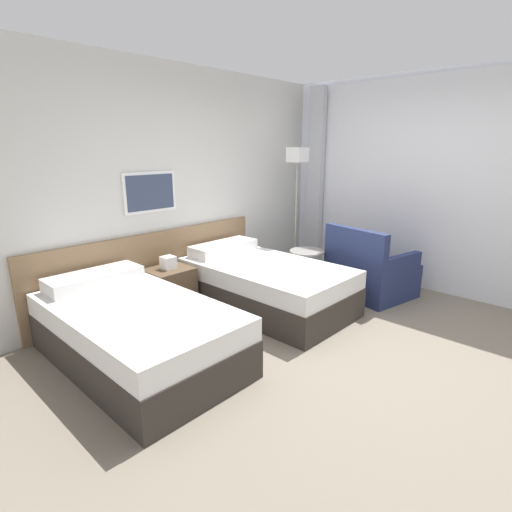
{
  "coord_description": "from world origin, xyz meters",
  "views": [
    {
      "loc": [
        -3.02,
        -1.67,
        1.8
      ],
      "look_at": [
        -0.02,
        1.16,
        0.67
      ],
      "focal_mm": 28.0,
      "sensor_mm": 36.0,
      "label": 1
    }
  ],
  "objects_px": {
    "bed_near_door": "(136,332)",
    "bed_near_window": "(265,285)",
    "floor_lamp": "(297,172)",
    "armchair": "(370,274)",
    "nightstand": "(170,289)",
    "side_table": "(307,263)"
  },
  "relations": [
    {
      "from": "bed_near_door",
      "to": "bed_near_window",
      "type": "distance_m",
      "value": 1.66
    },
    {
      "from": "bed_near_door",
      "to": "bed_near_window",
      "type": "height_order",
      "value": "same"
    },
    {
      "from": "floor_lamp",
      "to": "armchair",
      "type": "height_order",
      "value": "floor_lamp"
    },
    {
      "from": "floor_lamp",
      "to": "armchair",
      "type": "distance_m",
      "value": 1.66
    },
    {
      "from": "nightstand",
      "to": "armchair",
      "type": "bearing_deg",
      "value": -34.26
    },
    {
      "from": "nightstand",
      "to": "floor_lamp",
      "type": "distance_m",
      "value": 2.34
    },
    {
      "from": "bed_near_window",
      "to": "floor_lamp",
      "type": "relative_size",
      "value": 1.06
    },
    {
      "from": "armchair",
      "to": "bed_near_door",
      "type": "bearing_deg",
      "value": 87.46
    },
    {
      "from": "floor_lamp",
      "to": "side_table",
      "type": "relative_size",
      "value": 3.41
    },
    {
      "from": "bed_near_window",
      "to": "nightstand",
      "type": "relative_size",
      "value": 2.97
    },
    {
      "from": "bed_near_window",
      "to": "bed_near_door",
      "type": "bearing_deg",
      "value": 180.0
    },
    {
      "from": "floor_lamp",
      "to": "side_table",
      "type": "xyz_separation_m",
      "value": [
        -0.37,
        -0.48,
        -1.1
      ]
    },
    {
      "from": "nightstand",
      "to": "side_table",
      "type": "bearing_deg",
      "value": -23.36
    },
    {
      "from": "nightstand",
      "to": "armchair",
      "type": "xyz_separation_m",
      "value": [
        2.02,
        -1.37,
        0.02
      ]
    },
    {
      "from": "nightstand",
      "to": "bed_near_door",
      "type": "bearing_deg",
      "value": -140.21
    },
    {
      "from": "bed_near_window",
      "to": "side_table",
      "type": "xyz_separation_m",
      "value": [
        0.79,
        -0.01,
        0.1
      ]
    },
    {
      "from": "side_table",
      "to": "bed_near_door",
      "type": "bearing_deg",
      "value": 179.8
    },
    {
      "from": "bed_near_door",
      "to": "armchair",
      "type": "height_order",
      "value": "armchair"
    },
    {
      "from": "bed_near_door",
      "to": "side_table",
      "type": "distance_m",
      "value": 2.45
    },
    {
      "from": "nightstand",
      "to": "floor_lamp",
      "type": "height_order",
      "value": "floor_lamp"
    },
    {
      "from": "bed_near_window",
      "to": "nightstand",
      "type": "xyz_separation_m",
      "value": [
        -0.83,
        0.69,
        -0.01
      ]
    },
    {
      "from": "side_table",
      "to": "armchair",
      "type": "height_order",
      "value": "armchair"
    }
  ]
}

